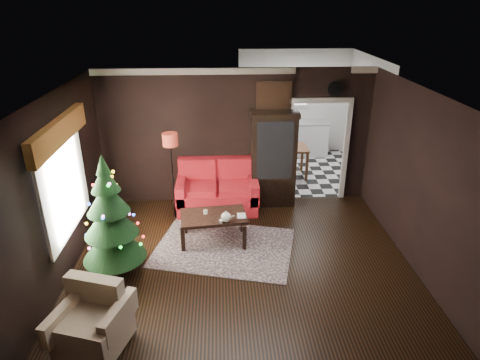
{
  "coord_description": "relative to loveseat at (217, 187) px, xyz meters",
  "views": [
    {
      "loc": [
        -0.34,
        -5.67,
        4.05
      ],
      "look_at": [
        0.0,
        0.9,
        1.15
      ],
      "focal_mm": 31.3,
      "sensor_mm": 36.0,
      "label": 1
    }
  ],
  "objects": [
    {
      "name": "floor",
      "position": [
        0.4,
        -2.05,
        -0.5
      ],
      "size": [
        5.5,
        5.5,
        0.0
      ],
      "primitive_type": "plane",
      "color": "black",
      "rests_on": "ground"
    },
    {
      "name": "ceiling",
      "position": [
        0.4,
        -2.05,
        2.3
      ],
      "size": [
        5.5,
        5.5,
        0.0
      ],
      "primitive_type": "plane",
      "rotation": [
        3.14,
        0.0,
        0.0
      ],
      "color": "white",
      "rests_on": "ground"
    },
    {
      "name": "wall_back",
      "position": [
        0.4,
        0.45,
        0.9
      ],
      "size": [
        5.5,
        0.0,
        5.5
      ],
      "primitive_type": "plane",
      "rotation": [
        1.57,
        0.0,
        0.0
      ],
      "color": "black",
      "rests_on": "ground"
    },
    {
      "name": "wall_front",
      "position": [
        0.4,
        -4.55,
        0.9
      ],
      "size": [
        5.5,
        0.0,
        5.5
      ],
      "primitive_type": "plane",
      "rotation": [
        -1.57,
        0.0,
        0.0
      ],
      "color": "black",
      "rests_on": "ground"
    },
    {
      "name": "wall_left",
      "position": [
        -2.35,
        -2.05,
        0.9
      ],
      "size": [
        0.0,
        5.5,
        5.5
      ],
      "primitive_type": "plane",
      "rotation": [
        1.57,
        0.0,
        1.57
      ],
      "color": "black",
      "rests_on": "ground"
    },
    {
      "name": "wall_right",
      "position": [
        3.15,
        -2.05,
        0.9
      ],
      "size": [
        0.0,
        5.5,
        5.5
      ],
      "primitive_type": "plane",
      "rotation": [
        1.57,
        0.0,
        -1.57
      ],
      "color": "black",
      "rests_on": "ground"
    },
    {
      "name": "doorway",
      "position": [
        2.1,
        0.45,
        0.55
      ],
      "size": [
        1.1,
        0.1,
        2.1
      ],
      "primitive_type": null,
      "color": "silver",
      "rests_on": "ground"
    },
    {
      "name": "left_window",
      "position": [
        -2.31,
        -1.85,
        0.95
      ],
      "size": [
        0.05,
        1.6,
        1.4
      ],
      "primitive_type": "cube",
      "color": "white",
      "rests_on": "wall_left"
    },
    {
      "name": "valance",
      "position": [
        -2.23,
        -1.85,
        1.77
      ],
      "size": [
        0.12,
        2.1,
        0.35
      ],
      "primitive_type": "cube",
      "color": "brown",
      "rests_on": "wall_left"
    },
    {
      "name": "kitchen_floor",
      "position": [
        2.1,
        1.95,
        -0.5
      ],
      "size": [
        3.0,
        3.0,
        0.0
      ],
      "primitive_type": "plane",
      "color": "white",
      "rests_on": "ground"
    },
    {
      "name": "kitchen_window",
      "position": [
        2.1,
        3.4,
        1.2
      ],
      "size": [
        0.7,
        0.06,
        0.7
      ],
      "primitive_type": "cube",
      "color": "white",
      "rests_on": "ground"
    },
    {
      "name": "rug",
      "position": [
        0.1,
        -1.47,
        -0.49
      ],
      "size": [
        2.67,
        2.21,
        0.01
      ],
      "primitive_type": "cube",
      "rotation": [
        0.0,
        0.0,
        -0.24
      ],
      "color": "#473943",
      "rests_on": "ground"
    },
    {
      "name": "loveseat",
      "position": [
        0.0,
        0.0,
        0.0
      ],
      "size": [
        1.7,
        0.9,
        1.0
      ],
      "primitive_type": null,
      "color": "maroon",
      "rests_on": "ground"
    },
    {
      "name": "curio_cabinet",
      "position": [
        1.15,
        0.22,
        0.45
      ],
      "size": [
        0.9,
        0.45,
        1.9
      ],
      "primitive_type": null,
      "color": "black",
      "rests_on": "ground"
    },
    {
      "name": "floor_lamp",
      "position": [
        -0.85,
        -0.3,
        0.33
      ],
      "size": [
        0.32,
        0.32,
        1.82
      ],
      "primitive_type": null,
      "rotation": [
        0.0,
        0.0,
        0.04
      ],
      "color": "black",
      "rests_on": "ground"
    },
    {
      "name": "christmas_tree",
      "position": [
        -1.59,
        -2.15,
        0.55
      ],
      "size": [
        1.04,
        1.04,
        1.83
      ],
      "primitive_type": null,
      "rotation": [
        0.0,
        0.0,
        -0.09
      ],
      "color": "black",
      "rests_on": "ground"
    },
    {
      "name": "armchair",
      "position": [
        -1.54,
        -3.68,
        -0.04
      ],
      "size": [
        0.99,
        0.99,
        0.81
      ],
      "primitive_type": null,
      "rotation": [
        0.0,
        0.0,
        -0.3
      ],
      "color": "#CBB397",
      "rests_on": "ground"
    },
    {
      "name": "coffee_table",
      "position": [
        -0.07,
        -1.24,
        -0.23
      ],
      "size": [
        1.21,
        0.81,
        0.52
      ],
      "primitive_type": null,
      "rotation": [
        0.0,
        0.0,
        0.11
      ],
      "color": "#302016",
      "rests_on": "rug"
    },
    {
      "name": "teapot",
      "position": [
        0.14,
        -1.49,
        0.12
      ],
      "size": [
        0.26,
        0.26,
        0.19
      ],
      "primitive_type": null,
      "rotation": [
        0.0,
        0.0,
        -0.42
      ],
      "color": "silver",
      "rests_on": "coffee_table"
    },
    {
      "name": "cup_a",
      "position": [
        -0.21,
        -1.18,
        0.06
      ],
      "size": [
        0.1,
        0.1,
        0.07
      ],
      "primitive_type": "cylinder",
      "rotation": [
        0.0,
        0.0,
        0.36
      ],
      "color": "beige",
      "rests_on": "coffee_table"
    },
    {
      "name": "cup_b",
      "position": [
        0.06,
        -1.52,
        0.06
      ],
      "size": [
        0.07,
        0.07,
        0.06
      ],
      "primitive_type": "cylinder",
      "rotation": [
        0.0,
        0.0,
        -0.04
      ],
      "color": "silver",
      "rests_on": "coffee_table"
    },
    {
      "name": "book",
      "position": [
        0.34,
        -1.31,
        0.13
      ],
      "size": [
        0.15,
        0.02,
        0.2
      ],
      "primitive_type": "imported",
      "rotation": [
        0.0,
        0.0,
        -0.0
      ],
      "color": "tan",
      "rests_on": "coffee_table"
    },
    {
      "name": "wall_clock",
      "position": [
        2.35,
        0.4,
        1.88
      ],
      "size": [
        0.32,
        0.32,
        0.06
      ],
      "primitive_type": "cylinder",
      "color": "white",
      "rests_on": "wall_back"
    },
    {
      "name": "painting",
      "position": [
        1.15,
        0.41,
        1.75
      ],
      "size": [
        0.62,
        0.05,
        0.52
      ],
      "primitive_type": "cube",
      "color": "#C27C49",
      "rests_on": "wall_back"
    },
    {
      "name": "kitchen_counter",
      "position": [
        2.1,
        3.15,
        -0.05
      ],
      "size": [
        1.8,
        0.6,
        0.9
      ],
      "primitive_type": "cube",
      "color": "white",
      "rests_on": "ground"
    },
    {
      "name": "kitchen_table",
      "position": [
        1.8,
        1.65,
        -0.12
      ],
      "size": [
        0.7,
        0.7,
        0.75
      ],
      "primitive_type": null,
      "color": "brown",
      "rests_on": "ground"
    }
  ]
}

